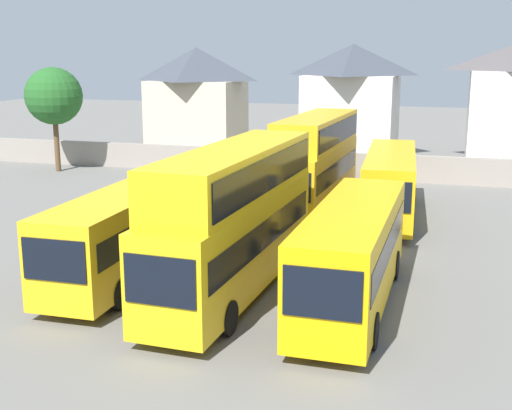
{
  "coord_description": "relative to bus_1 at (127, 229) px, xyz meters",
  "views": [
    {
      "loc": [
        7.47,
        -22.13,
        8.49
      ],
      "look_at": [
        0.0,
        3.0,
        2.5
      ],
      "focal_mm": 47.16,
      "sensor_mm": 36.0,
      "label": 1
    }
  ],
  "objects": [
    {
      "name": "ground",
      "position": [
        4.23,
        17.91,
        -1.92
      ],
      "size": [
        140.0,
        140.0,
        0.0
      ],
      "primitive_type": "plane",
      "color": "slate"
    },
    {
      "name": "depot_boundary_wall",
      "position": [
        4.23,
        22.99,
        -1.02
      ],
      "size": [
        56.0,
        0.5,
        1.8
      ],
      "primitive_type": "cube",
      "color": "gray",
      "rests_on": "ground"
    },
    {
      "name": "bus_1",
      "position": [
        0.0,
        0.0,
        0.0
      ],
      "size": [
        2.7,
        10.11,
        3.35
      ],
      "rotation": [
        0.0,
        0.0,
        -1.55
      ],
      "color": "yellow",
      "rests_on": "ground"
    },
    {
      "name": "bus_2",
      "position": [
        4.39,
        -0.3,
        1.02
      ],
      "size": [
        2.95,
        11.61,
        5.24
      ],
      "rotation": [
        0.0,
        0.0,
        -1.61
      ],
      "color": "yellow",
      "rests_on": "ground"
    },
    {
      "name": "bus_3",
      "position": [
        8.65,
        -0.49,
        0.06
      ],
      "size": [
        2.59,
        10.5,
        3.46
      ],
      "rotation": [
        0.0,
        0.0,
        -1.58
      ],
      "color": "#F0B50B",
      "rests_on": "ground"
    },
    {
      "name": "bus_4",
      "position": [
        0.08,
        12.86,
        -0.0
      ],
      "size": [
        2.77,
        11.35,
        3.35
      ],
      "rotation": [
        0.0,
        0.0,
        -1.6
      ],
      "color": "yellow",
      "rests_on": "ground"
    },
    {
      "name": "bus_5",
      "position": [
        4.56,
        13.19,
        0.98
      ],
      "size": [
        2.92,
        10.63,
        5.15
      ],
      "rotation": [
        0.0,
        0.0,
        -1.61
      ],
      "color": "yellow",
      "rests_on": "ground"
    },
    {
      "name": "bus_6",
      "position": [
        8.62,
        12.62,
        0.04
      ],
      "size": [
        3.15,
        11.15,
        3.42
      ],
      "rotation": [
        0.0,
        0.0,
        -1.5
      ],
      "color": "yellow",
      "rests_on": "ground"
    },
    {
      "name": "house_terrace_left",
      "position": [
        -9.82,
        32.29,
        2.62
      ],
      "size": [
        7.78,
        6.46,
        8.88
      ],
      "color": "beige",
      "rests_on": "ground"
    },
    {
      "name": "house_terrace_centre",
      "position": [
        3.54,
        32.32,
        2.73
      ],
      "size": [
        7.39,
        7.85,
        9.12
      ],
      "color": "silver",
      "rests_on": "ground"
    },
    {
      "name": "tree_left_of_lot",
      "position": [
        -15.89,
        19.99,
        3.48
      ],
      "size": [
        4.07,
        4.07,
        7.45
      ],
      "color": "brown",
      "rests_on": "ground"
    }
  ]
}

